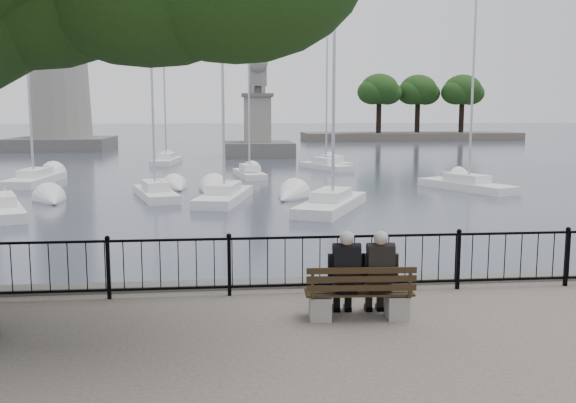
{
  "coord_description": "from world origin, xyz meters",
  "views": [
    {
      "loc": [
        -1.07,
        -8.12,
        3.12
      ],
      "look_at": [
        0.0,
        2.5,
        1.6
      ],
      "focal_mm": 40.0,
      "sensor_mm": 36.0,
      "label": 1
    }
  ],
  "objects": [
    {
      "name": "harbor",
      "position": [
        0.0,
        3.0,
        -0.5
      ],
      "size": [
        260.0,
        260.0,
        1.2
      ],
      "color": "#494947",
      "rests_on": "ground"
    },
    {
      "name": "railing",
      "position": [
        0.0,
        2.5,
        0.56
      ],
      "size": [
        22.06,
        0.06,
        1.0
      ],
      "color": "black",
      "rests_on": "ground"
    },
    {
      "name": "bench",
      "position": [
        0.93,
        1.05,
        0.3
      ],
      "size": [
        1.65,
        0.58,
        0.86
      ],
      "color": "slate",
      "rests_on": "ground"
    },
    {
      "name": "person_left",
      "position": [
        0.73,
        1.15,
        0.62
      ],
      "size": [
        0.41,
        0.68,
        1.36
      ],
      "color": "black",
      "rests_on": "ground"
    },
    {
      "name": "person_right",
      "position": [
        1.24,
        1.13,
        0.62
      ],
      "size": [
        0.41,
        0.68,
        1.36
      ],
      "color": "black",
      "rests_on": "ground"
    },
    {
      "name": "lighthouse",
      "position": [
        -18.0,
        62.0,
        11.76
      ],
      "size": [
        9.89,
        9.89,
        30.31
      ],
      "color": "#494947",
      "rests_on": "ground"
    },
    {
      "name": "lion_monument",
      "position": [
        2.0,
        49.93,
        1.35
      ],
      "size": [
        6.35,
        6.35,
        9.28
      ],
      "color": "#494947",
      "rests_on": "ground"
    },
    {
      "name": "sailboat_a",
      "position": [
        -9.97,
        18.1,
        -0.71
      ],
      "size": [
        3.49,
        5.7,
        9.5
      ],
      "color": "silver",
      "rests_on": "ground"
    },
    {
      "name": "sailboat_b",
      "position": [
        -4.3,
        22.54,
        -0.65
      ],
      "size": [
        2.72,
        5.31,
        11.81
      ],
      "color": "silver",
      "rests_on": "ground"
    },
    {
      "name": "sailboat_c",
      "position": [
        3.39,
        18.05,
        -0.65
      ],
      "size": [
        4.02,
        6.15,
        12.61
      ],
      "color": "silver",
      "rests_on": "ground"
    },
    {
      "name": "sailboat_d",
      "position": [
        11.55,
        24.03,
        -0.7
      ],
      "size": [
        3.84,
        5.91,
        10.08
      ],
      "color": "silver",
      "rests_on": "ground"
    },
    {
      "name": "sailboat_e",
      "position": [
        -11.73,
        29.36,
        -0.64
      ],
      "size": [
        2.1,
        6.2,
        12.96
      ],
      "color": "silver",
      "rests_on": "ground"
    },
    {
      "name": "sailboat_f",
      "position": [
        0.52,
        31.8,
        -0.67
      ],
      "size": [
        2.02,
        4.9,
        10.7
      ],
      "color": "silver",
      "rests_on": "ground"
    },
    {
      "name": "sailboat_g",
      "position": [
        6.97,
        39.05,
        -0.69
      ],
      "size": [
        2.57,
        5.42,
        10.13
      ],
      "color": "silver",
      "rests_on": "ground"
    },
    {
      "name": "sailboat_h",
      "position": [
        -5.51,
        42.68,
        -0.61
      ],
      "size": [
        2.12,
        5.55,
        13.26
      ],
      "color": "silver",
      "rests_on": "ground"
    },
    {
      "name": "sailboat_i",
      "position": [
        6.12,
        36.74,
        -0.71
      ],
      "size": [
        3.4,
        5.3,
        9.29
      ],
      "color": "silver",
      "rests_on": "ground"
    },
    {
      "name": "sailboat_j",
      "position": [
        -1.06,
        21.0,
        -0.68
      ],
      "size": [
        2.84,
        6.04,
        11.3
      ],
      "color": "silver",
      "rests_on": "ground"
    },
    {
      "name": "far_shore",
      "position": [
        25.54,
        79.46,
        3.0
      ],
      "size": [
        30.0,
        8.6,
        9.18
      ],
      "color": "#4D453E",
      "rests_on": "ground"
    }
  ]
}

